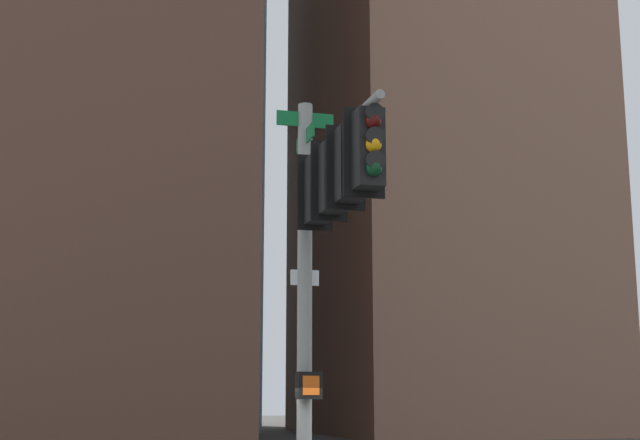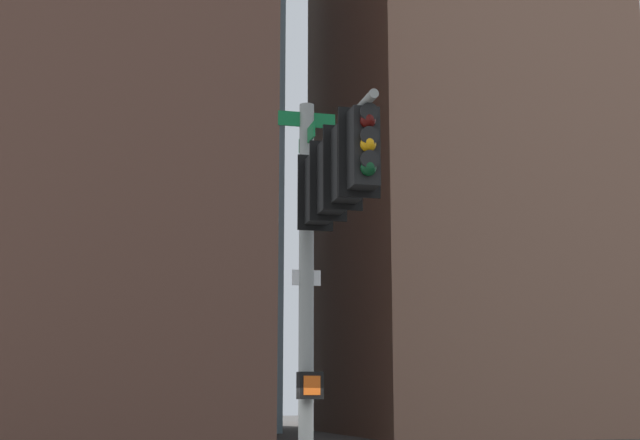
% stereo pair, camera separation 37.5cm
% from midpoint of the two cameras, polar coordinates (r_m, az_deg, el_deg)
% --- Properties ---
extents(signal_pole_assembly, '(4.18, 0.94, 6.98)m').
position_cam_midpoint_polar(signal_pole_assembly, '(12.95, 1.20, -0.51)').
color(signal_pole_assembly, gray).
rests_on(signal_pole_assembly, ground_plane).
extents(building_brick_midblock, '(19.09, 16.73, 44.16)m').
position_cam_midpoint_polar(building_brick_midblock, '(64.30, 8.79, 6.97)').
color(building_brick_midblock, '#845B47').
rests_on(building_brick_midblock, ground_plane).
extents(building_brick_farside, '(22.27, 16.82, 43.82)m').
position_cam_midpoint_polar(building_brick_farside, '(70.69, 8.53, 5.16)').
color(building_brick_farside, '#845B47').
rests_on(building_brick_farside, ground_plane).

